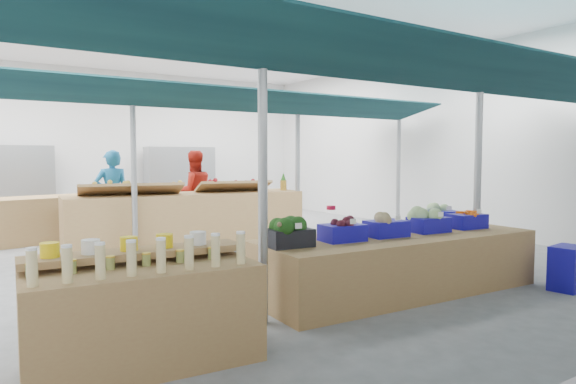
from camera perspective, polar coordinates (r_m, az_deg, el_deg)
name	(u,v)px	position (r m, az deg, el deg)	size (l,w,h in m)	color
floor	(199,253)	(9.48, -9.86, -6.70)	(13.00, 13.00, 0.00)	slate
hall	(169,112)	(10.70, -13.12, 8.69)	(13.00, 13.00, 13.00)	silver
pole_grid	(286,152)	(8.13, -0.19, 4.43)	(10.00, 4.60, 3.00)	gray
awnings	(286,90)	(8.19, -0.19, 11.22)	(9.50, 7.08, 0.30)	black
back_shelving_left	(10,186)	(14.63, -28.53, 0.57)	(2.00, 0.50, 2.00)	#B23F33
back_shelving_right	(180,181)	(15.65, -11.88, 1.16)	(2.00, 0.50, 2.00)	#B23F33
bottle_shelf	(143,311)	(4.59, -15.78, -12.61)	(1.93, 1.25, 1.11)	olive
veg_counter	(398,264)	(6.82, 12.15, -7.78)	(3.81, 1.27, 0.74)	olive
fruit_counter	(188,218)	(10.57, -11.09, -2.86)	(4.69, 1.12, 1.01)	olive
far_counter	(111,214)	(12.21, -19.11, -2.29)	(5.12, 1.02, 0.92)	olive
crate_stack	(567,268)	(7.70, 28.63, -7.42)	(0.48, 0.34, 0.58)	#120D90
vendor_left	(112,196)	(11.20, -18.95, -0.38)	(0.68, 0.45, 1.88)	#165D90
vendor_right	(194,192)	(11.77, -10.43, -0.03)	(0.91, 0.71, 1.88)	#B32016
crate_broccoli	(289,232)	(5.75, 0.10, -4.52)	(0.53, 0.42, 0.35)	black
crate_beets	(342,230)	(6.16, 6.05, -4.21)	(0.53, 0.42, 0.29)	#120D90
crate_celeriac	(386,225)	(6.59, 10.87, -3.62)	(0.53, 0.42, 0.31)	#120D90
crate_cabbage	(429,220)	(7.10, 15.36, -3.04)	(0.53, 0.42, 0.35)	#120D90
crate_carrots	(467,220)	(7.65, 19.22, -2.97)	(0.53, 0.42, 0.29)	#120D90
sparrow	(282,227)	(5.54, -0.70, -3.91)	(0.12, 0.09, 0.11)	brown
pole_ribbon	(331,209)	(6.51, 4.83, -1.93)	(0.12, 0.12, 0.28)	red
apple_heap_yellow	(131,187)	(10.13, -17.02, 0.54)	(2.00, 1.04, 0.27)	#997247
apple_heap_red	(233,184)	(10.72, -6.10, 0.88)	(1.60, 0.97, 0.27)	#997247
pineapple	(283,182)	(11.20, -0.52, 1.11)	(0.14, 0.14, 0.39)	#8C6019
crate_extra	(441,214)	(7.96, 16.61, -2.39)	(0.59, 0.49, 0.32)	#120D90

